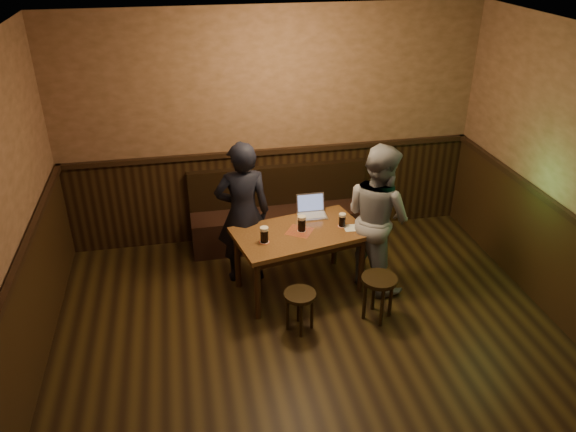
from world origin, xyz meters
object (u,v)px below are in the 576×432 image
(pint_left, at_px, (264,235))
(pint_mid, at_px, (302,223))
(pint_right, at_px, (342,220))
(person_grey, at_px, (377,217))
(bench, at_px, (281,219))
(stool_right, at_px, (379,286))
(pub_table, at_px, (299,239))
(laptop, at_px, (312,210))
(person_suit, at_px, (243,213))
(stool_left, at_px, (300,300))

(pint_left, relative_size, pint_mid, 0.98)
(pint_right, bearing_deg, person_grey, -6.60)
(bench, bearing_deg, pint_mid, -88.65)
(bench, bearing_deg, pint_right, -65.76)
(stool_right, relative_size, pint_mid, 2.77)
(pub_table, distance_m, laptop, 0.43)
(pint_mid, bearing_deg, pint_left, -160.15)
(bench, xyz_separation_m, stool_right, (0.67, -1.70, 0.07))
(person_suit, bearing_deg, pint_mid, 149.95)
(stool_right, distance_m, pint_mid, 1.01)
(stool_right, xyz_separation_m, pint_left, (-1.06, 0.51, 0.42))
(bench, relative_size, stool_left, 5.15)
(bench, relative_size, person_suit, 1.35)
(laptop, bearing_deg, pub_table, -120.44)
(bench, height_order, person_suit, person_suit)
(person_suit, bearing_deg, laptop, -179.47)
(person_grey, bearing_deg, stool_left, 98.91)
(laptop, bearing_deg, pint_right, -51.14)
(bench, height_order, pint_left, bench)
(pint_left, bearing_deg, bench, 71.76)
(pint_left, distance_m, pint_right, 0.87)
(person_suit, bearing_deg, bench, -127.51)
(pint_mid, bearing_deg, person_suit, 149.99)
(stool_right, bearing_deg, pint_left, 154.38)
(pint_mid, height_order, pint_right, pint_mid)
(stool_left, relative_size, pint_mid, 2.45)
(stool_left, bearing_deg, pint_mid, 76.40)
(stool_left, xyz_separation_m, person_suit, (-0.41, 1.01, 0.47))
(laptop, bearing_deg, bench, 107.40)
(stool_right, xyz_separation_m, person_suit, (-1.21, 0.99, 0.43))
(pint_left, height_order, pint_right, pint_left)
(stool_right, bearing_deg, pint_mid, 134.21)
(stool_right, xyz_separation_m, person_grey, (0.17, 0.63, 0.43))
(pub_table, distance_m, pint_left, 0.46)
(pint_mid, bearing_deg, bench, 91.35)
(stool_left, distance_m, person_grey, 1.27)
(person_grey, bearing_deg, pint_right, 58.65)
(person_suit, bearing_deg, pub_table, 148.21)
(pint_right, xyz_separation_m, laptop, (-0.25, 0.33, -0.02))
(stool_right, bearing_deg, bench, 111.36)
(stool_left, distance_m, pint_mid, 0.84)
(stool_right, height_order, pint_right, pint_right)
(stool_left, xyz_separation_m, pint_mid, (0.17, 0.68, 0.46))
(pint_right, bearing_deg, stool_left, -131.05)
(pub_table, height_order, pint_right, pint_right)
(stool_right, height_order, person_suit, person_suit)
(stool_left, height_order, person_grey, person_grey)
(person_suit, xyz_separation_m, person_grey, (1.38, -0.36, -0.00))
(pub_table, relative_size, person_suit, 0.90)
(person_suit, bearing_deg, pint_right, 162.51)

